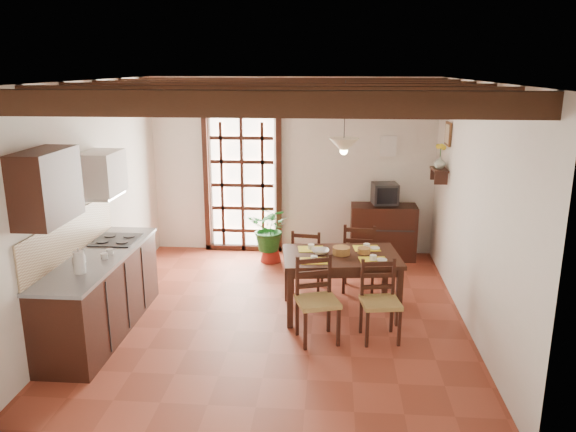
# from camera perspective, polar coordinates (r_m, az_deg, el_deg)

# --- Properties ---
(ground_plane) EXTENTS (5.00, 5.00, 0.00)m
(ground_plane) POSITION_cam_1_polar(r_m,az_deg,el_deg) (7.02, -1.09, -9.94)
(ground_plane) COLOR brown
(room_shell) EXTENTS (4.52, 5.02, 2.81)m
(room_shell) POSITION_cam_1_polar(r_m,az_deg,el_deg) (6.46, -1.17, 4.80)
(room_shell) COLOR silver
(room_shell) RESTS_ON ground_plane
(ceiling_beams) EXTENTS (4.50, 4.34, 0.20)m
(ceiling_beams) POSITION_cam_1_polar(r_m,az_deg,el_deg) (6.37, -1.22, 12.57)
(ceiling_beams) COLOR black
(ceiling_beams) RESTS_ON room_shell
(french_door) EXTENTS (1.26, 0.11, 2.32)m
(french_door) POSITION_cam_1_polar(r_m,az_deg,el_deg) (9.07, -4.64, 3.64)
(french_door) COLOR white
(french_door) RESTS_ON ground_plane
(kitchen_counter) EXTENTS (0.64, 2.25, 1.38)m
(kitchen_counter) POSITION_cam_1_polar(r_m,az_deg,el_deg) (6.77, -18.49, -7.38)
(kitchen_counter) COLOR black
(kitchen_counter) RESTS_ON ground_plane
(upper_cabinet) EXTENTS (0.35, 0.80, 0.70)m
(upper_cabinet) POSITION_cam_1_polar(r_m,az_deg,el_deg) (5.82, -23.34, 2.76)
(upper_cabinet) COLOR black
(upper_cabinet) RESTS_ON room_shell
(range_hood) EXTENTS (0.38, 0.60, 0.54)m
(range_hood) POSITION_cam_1_polar(r_m,az_deg,el_deg) (6.94, -18.34, 4.07)
(range_hood) COLOR white
(range_hood) RESTS_ON room_shell
(counter_items) EXTENTS (0.50, 1.43, 0.25)m
(counter_items) POSITION_cam_1_polar(r_m,az_deg,el_deg) (6.68, -18.54, -3.24)
(counter_items) COLOR black
(counter_items) RESTS_ON kitchen_counter
(dining_table) EXTENTS (1.49, 1.06, 0.76)m
(dining_table) POSITION_cam_1_polar(r_m,az_deg,el_deg) (6.85, 5.40, -4.69)
(dining_table) COLOR black
(dining_table) RESTS_ON ground_plane
(chair_near_left) EXTENTS (0.54, 0.53, 0.94)m
(chair_near_left) POSITION_cam_1_polar(r_m,az_deg,el_deg) (6.30, 2.97, -10.05)
(chair_near_left) COLOR #A28545
(chair_near_left) RESTS_ON ground_plane
(chair_near_right) EXTENTS (0.47, 0.45, 0.89)m
(chair_near_right) POSITION_cam_1_polar(r_m,az_deg,el_deg) (6.41, 9.29, -9.95)
(chair_near_right) COLOR #A28545
(chair_near_right) RESTS_ON ground_plane
(chair_far_left) EXTENTS (0.45, 0.44, 0.88)m
(chair_far_left) POSITION_cam_1_polar(r_m,az_deg,el_deg) (7.62, 2.00, -5.64)
(chair_far_left) COLOR #A28545
(chair_far_left) RESTS_ON ground_plane
(chair_far_right) EXTENTS (0.48, 0.46, 0.96)m
(chair_far_right) POSITION_cam_1_polar(r_m,az_deg,el_deg) (7.69, 7.20, -5.35)
(chair_far_right) COLOR #A28545
(chair_far_right) RESTS_ON ground_plane
(table_setting) EXTENTS (1.01, 0.68, 0.09)m
(table_setting) POSITION_cam_1_polar(r_m,az_deg,el_deg) (6.81, 5.43, -3.68)
(table_setting) COLOR yellow
(table_setting) RESTS_ON dining_table
(table_bowl) EXTENTS (0.23, 0.23, 0.05)m
(table_bowl) POSITION_cam_1_polar(r_m,az_deg,el_deg) (6.83, 3.31, -3.61)
(table_bowl) COLOR white
(table_bowl) RESTS_ON dining_table
(sideboard) EXTENTS (1.01, 0.46, 0.86)m
(sideboard) POSITION_cam_1_polar(r_m,az_deg,el_deg) (8.96, 9.63, -1.60)
(sideboard) COLOR black
(sideboard) RESTS_ON ground_plane
(crt_tv) EXTENTS (0.42, 0.39, 0.32)m
(crt_tv) POSITION_cam_1_polar(r_m,az_deg,el_deg) (8.80, 9.81, 2.26)
(crt_tv) COLOR black
(crt_tv) RESTS_ON sideboard
(fuse_box) EXTENTS (0.25, 0.03, 0.32)m
(fuse_box) POSITION_cam_1_polar(r_m,az_deg,el_deg) (8.93, 10.15, 7.01)
(fuse_box) COLOR white
(fuse_box) RESTS_ON room_shell
(plant_pot) EXTENTS (0.33, 0.33, 0.20)m
(plant_pot) POSITION_cam_1_polar(r_m,az_deg,el_deg) (8.77, -1.77, -3.96)
(plant_pot) COLOR maroon
(plant_pot) RESTS_ON ground_plane
(potted_plant) EXTENTS (1.87, 1.68, 1.86)m
(potted_plant) POSITION_cam_1_polar(r_m,az_deg,el_deg) (8.63, -1.79, -1.07)
(potted_plant) COLOR #144C19
(potted_plant) RESTS_ON ground_plane
(wall_shelf) EXTENTS (0.20, 0.42, 0.20)m
(wall_shelf) POSITION_cam_1_polar(r_m,az_deg,el_deg) (8.20, 15.10, 4.32)
(wall_shelf) COLOR black
(wall_shelf) RESTS_ON room_shell
(shelf_vase) EXTENTS (0.15, 0.15, 0.15)m
(shelf_vase) POSITION_cam_1_polar(r_m,az_deg,el_deg) (8.18, 15.17, 5.27)
(shelf_vase) COLOR #B2BFB2
(shelf_vase) RESTS_ON wall_shelf
(shelf_flowers) EXTENTS (0.14, 0.14, 0.36)m
(shelf_flowers) POSITION_cam_1_polar(r_m,az_deg,el_deg) (8.14, 15.27, 6.71)
(shelf_flowers) COLOR yellow
(shelf_flowers) RESTS_ON shelf_vase
(framed_picture) EXTENTS (0.03, 0.32, 0.32)m
(framed_picture) POSITION_cam_1_polar(r_m,az_deg,el_deg) (8.14, 15.94, 8.03)
(framed_picture) COLOR brown
(framed_picture) RESTS_ON room_shell
(pendant_lamp) EXTENTS (0.36, 0.36, 0.84)m
(pendant_lamp) POSITION_cam_1_polar(r_m,az_deg,el_deg) (6.61, 5.70, 7.27)
(pendant_lamp) COLOR black
(pendant_lamp) RESTS_ON room_shell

